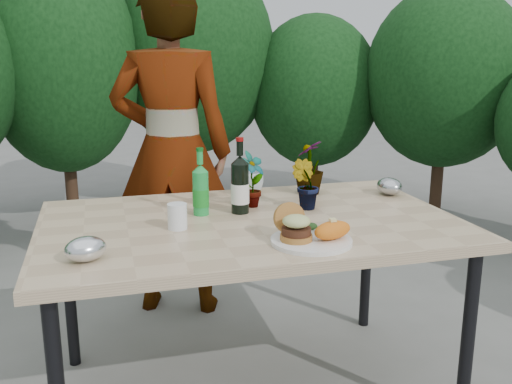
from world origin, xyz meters
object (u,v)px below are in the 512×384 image
object	(u,v)px
dinner_plate	(311,241)
person	(172,152)
patio_table	(251,234)
wine_bottle	(240,185)

from	to	relation	value
dinner_plate	person	distance (m)	1.27
patio_table	wine_bottle	distance (m)	0.20
patio_table	dinner_plate	world-z (taller)	dinner_plate
dinner_plate	person	bearing A→B (deg)	104.48
patio_table	person	world-z (taller)	person
patio_table	dinner_plate	size ratio (longest dim) A/B	5.71
patio_table	person	bearing A→B (deg)	101.70
patio_table	wine_bottle	bearing A→B (deg)	97.93
patio_table	wine_bottle	xyz separation A→B (m)	(-0.01, 0.11, 0.17)
dinner_plate	patio_table	bearing A→B (deg)	111.88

